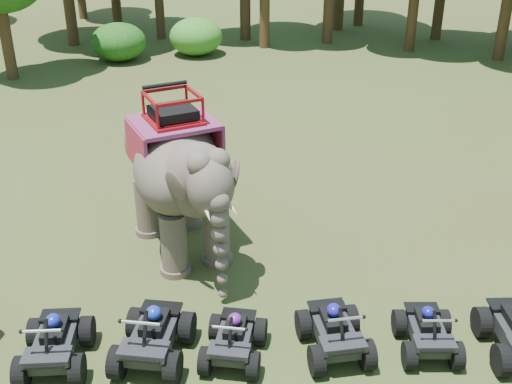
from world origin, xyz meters
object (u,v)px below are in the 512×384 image
atv_1 (152,330)px  elephant (178,173)px  atv_0 (53,337)px  atv_2 (234,334)px  atv_4 (428,326)px  atv_3 (335,326)px

atv_1 → elephant: bearing=96.1°
elephant → atv_1: elephant is taller
elephant → atv_0: elephant is taller
atv_2 → atv_4: bearing=11.7°
elephant → atv_3: (3.31, -4.05, -1.42)m
atv_1 → atv_3: bearing=10.7°
elephant → atv_0: (-2.09, -4.26, -1.41)m
atv_0 → atv_2: (3.43, 0.09, -0.06)m
atv_2 → atv_3: 1.98m
atv_1 → atv_2: size_ratio=1.17×
atv_0 → atv_1: (1.87, 0.12, 0.03)m
atv_0 → atv_3: atv_0 is taller
atv_2 → atv_4: size_ratio=1.01×
atv_1 → atv_3: (3.54, 0.09, -0.05)m
elephant → atv_2: elephant is taller
atv_4 → atv_0: bearing=-177.0°
elephant → atv_3: size_ratio=2.89×
atv_0 → atv_4: (7.25, 0.21, -0.07)m
elephant → atv_2: (1.34, -4.17, -1.48)m
elephant → atv_1: size_ratio=2.69×
atv_0 → atv_1: bearing=1.4°
atv_4 → atv_1: bearing=-177.7°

